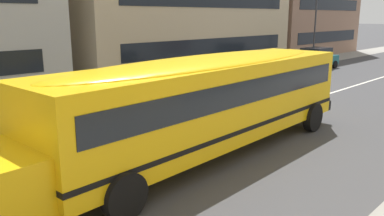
% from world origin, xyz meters
% --- Properties ---
extents(ground_plane, '(400.00, 400.00, 0.00)m').
position_xyz_m(ground_plane, '(0.00, 0.00, 0.00)').
color(ground_plane, '#424244').
extents(sidewalk_far, '(120.00, 3.00, 0.01)m').
position_xyz_m(sidewalk_far, '(0.00, 7.97, 0.01)').
color(sidewalk_far, gray).
rests_on(sidewalk_far, ground_plane).
extents(lane_centreline, '(110.00, 0.16, 0.01)m').
position_xyz_m(lane_centreline, '(0.00, 0.00, 0.00)').
color(lane_centreline, silver).
rests_on(lane_centreline, ground_plane).
extents(school_bus, '(13.08, 3.13, 2.91)m').
position_xyz_m(school_bus, '(-3.74, -1.56, 1.73)').
color(school_bus, yellow).
rests_on(school_bus, ground_plane).
extents(parked_car_silver_near_corner, '(3.91, 1.90, 1.64)m').
position_xyz_m(parked_car_silver_near_corner, '(4.02, 5.39, 0.84)').
color(parked_car_silver_near_corner, '#B7BABF').
rests_on(parked_car_silver_near_corner, ground_plane).
extents(parked_car_teal_far_corner, '(3.96, 1.99, 1.64)m').
position_xyz_m(parked_car_teal_far_corner, '(16.58, 5.21, 0.84)').
color(parked_car_teal_far_corner, '#195B66').
rests_on(parked_car_teal_far_corner, ground_plane).
extents(street_lamp, '(0.44, 0.44, 6.80)m').
position_xyz_m(street_lamp, '(19.98, 7.27, 4.31)').
color(street_lamp, '#38383D').
rests_on(street_lamp, ground_plane).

